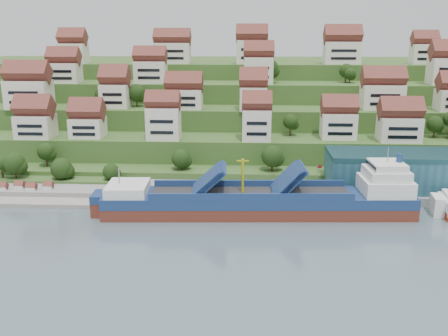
{
  "coord_description": "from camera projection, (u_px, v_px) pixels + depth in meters",
  "views": [
    {
      "loc": [
        0.2,
        -115.22,
        43.45
      ],
      "look_at": [
        -6.33,
        14.0,
        8.0
      ],
      "focal_mm": 40.0,
      "sensor_mm": 36.0,
      "label": 1
    }
  ],
  "objects": [
    {
      "name": "pebble_beach",
      "position": [
        36.0,
        194.0,
        136.72
      ],
      "size": [
        45.0,
        20.0,
        1.0
      ],
      "primitive_type": "cube",
      "color": "gray",
      "rests_on": "ground"
    },
    {
      "name": "hillside_village",
      "position": [
        247.0,
        88.0,
        174.1
      ],
      "size": [
        159.27,
        61.49,
        29.23
      ],
      "color": "silver",
      "rests_on": "ground"
    },
    {
      "name": "hillside_trees",
      "position": [
        205.0,
        118.0,
        161.36
      ],
      "size": [
        138.23,
        62.65,
        31.29
      ],
      "color": "#203B13",
      "rests_on": "ground"
    },
    {
      "name": "flagpole",
      "position": [
        317.0,
        177.0,
        129.4
      ],
      "size": [
        1.28,
        0.16,
        8.0
      ],
      "color": "gray",
      "rests_on": "quay"
    },
    {
      "name": "quay",
      "position": [
        321.0,
        193.0,
        135.66
      ],
      "size": [
        180.0,
        14.0,
        2.2
      ],
      "primitive_type": "cube",
      "color": "gray",
      "rests_on": "ground"
    },
    {
      "name": "warehouse",
      "position": [
        440.0,
        171.0,
        134.41
      ],
      "size": [
        60.0,
        15.0,
        10.0
      ],
      "primitive_type": "cube",
      "color": "#245362",
      "rests_on": "quay"
    },
    {
      "name": "beach_huts",
      "position": [
        26.0,
        189.0,
        135.19
      ],
      "size": [
        14.4,
        3.7,
        2.2
      ],
      "color": "white",
      "rests_on": "pebble_beach"
    },
    {
      "name": "cargo_ship",
      "position": [
        267.0,
        202.0,
        122.27
      ],
      "size": [
        75.8,
        15.61,
        16.66
      ],
      "rotation": [
        0.0,
        0.0,
        0.05
      ],
      "color": "maroon",
      "rests_on": "ground"
    },
    {
      "name": "hillside",
      "position": [
        249.0,
        109.0,
        219.4
      ],
      "size": [
        260.0,
        128.0,
        31.0
      ],
      "color": "#2D4C1E",
      "rests_on": "ground"
    },
    {
      "name": "ground",
      "position": [
        247.0,
        215.0,
        122.47
      ],
      "size": [
        300.0,
        300.0,
        0.0
      ],
      "primitive_type": "plane",
      "color": "slate",
      "rests_on": "ground"
    }
  ]
}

